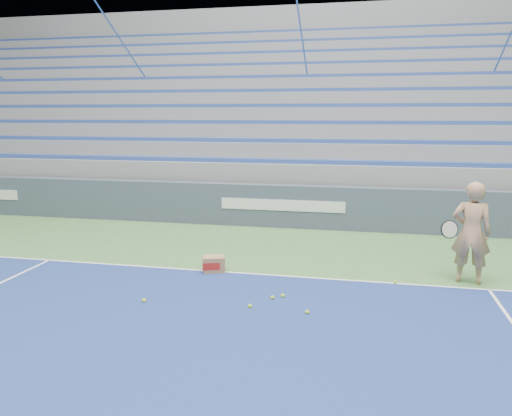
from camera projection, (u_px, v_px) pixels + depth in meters
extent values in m
cube|color=white|center=(249.00, 274.00, 9.16)|extent=(10.97, 0.05, 0.00)
cube|color=#3C485B|center=(283.00, 206.00, 12.91)|extent=(30.00, 0.30, 1.10)
cube|color=white|center=(282.00, 205.00, 12.75)|extent=(3.20, 0.02, 0.28)
cube|color=gray|center=(303.00, 183.00, 17.28)|extent=(30.00, 8.50, 1.10)
cube|color=gray|center=(304.00, 160.00, 17.13)|extent=(30.00, 8.50, 0.50)
cube|color=#284493|center=(287.00, 161.00, 13.35)|extent=(29.60, 0.42, 0.11)
cube|color=gray|center=(305.00, 144.00, 17.45)|extent=(30.00, 7.65, 0.50)
cube|color=#284493|center=(292.00, 141.00, 14.08)|extent=(29.60, 0.42, 0.11)
cube|color=gray|center=(307.00, 129.00, 17.76)|extent=(30.00, 6.80, 0.50)
cube|color=#284493|center=(296.00, 122.00, 14.80)|extent=(29.60, 0.42, 0.11)
cube|color=gray|center=(308.00, 115.00, 18.08)|extent=(30.00, 5.95, 0.50)
cube|color=#284493|center=(300.00, 105.00, 15.52)|extent=(29.60, 0.42, 0.11)
cube|color=gray|center=(310.00, 101.00, 18.39)|extent=(30.00, 5.10, 0.50)
cube|color=#284493|center=(303.00, 90.00, 16.25)|extent=(29.60, 0.42, 0.11)
cube|color=gray|center=(311.00, 88.00, 18.71)|extent=(30.00, 4.25, 0.50)
cube|color=#284493|center=(306.00, 76.00, 16.97)|extent=(29.60, 0.42, 0.11)
cube|color=gray|center=(313.00, 75.00, 19.02)|extent=(30.00, 3.40, 0.50)
cube|color=#284493|center=(309.00, 63.00, 17.69)|extent=(29.60, 0.42, 0.11)
cube|color=gray|center=(314.00, 63.00, 19.34)|extent=(30.00, 2.55, 0.50)
cube|color=#284493|center=(312.00, 52.00, 18.42)|extent=(29.60, 0.42, 0.11)
cube|color=gray|center=(315.00, 51.00, 19.65)|extent=(30.00, 1.70, 0.50)
cube|color=#284493|center=(314.00, 41.00, 19.14)|extent=(29.60, 0.42, 0.11)
cube|color=gray|center=(317.00, 39.00, 19.97)|extent=(30.00, 0.85, 0.50)
cube|color=#284493|center=(317.00, 31.00, 19.87)|extent=(29.60, 0.42, 0.11)
cube|color=gray|center=(317.00, 96.00, 21.08)|extent=(31.00, 0.40, 7.30)
cylinder|color=#376EC3|center=(137.00, 65.00, 17.75)|extent=(0.05, 8.53, 5.04)
cylinder|color=#376EC3|center=(305.00, 62.00, 16.53)|extent=(0.05, 8.53, 5.04)
cylinder|color=#376EC3|center=(500.00, 58.00, 15.31)|extent=(0.05, 8.53, 5.04)
imported|color=tan|center=(471.00, 233.00, 8.58)|extent=(0.71, 0.52, 1.78)
cylinder|color=black|center=(452.00, 232.00, 8.39)|extent=(0.12, 0.27, 0.08)
cylinder|color=beige|center=(449.00, 229.00, 8.13)|extent=(0.29, 0.16, 0.28)
torus|color=black|center=(449.00, 229.00, 8.13)|extent=(0.31, 0.18, 0.30)
cube|color=#936D47|center=(214.00, 264.00, 9.28)|extent=(0.48, 0.42, 0.30)
cube|color=#B21E19|center=(211.00, 267.00, 9.13)|extent=(0.30, 0.12, 0.13)
sphere|color=#AFDF2D|center=(283.00, 296.00, 7.99)|extent=(0.07, 0.07, 0.07)
sphere|color=#AFDF2D|center=(250.00, 306.00, 7.56)|extent=(0.07, 0.07, 0.07)
sphere|color=#AFDF2D|center=(307.00, 312.00, 7.33)|extent=(0.07, 0.07, 0.07)
sphere|color=#AFDF2D|center=(272.00, 298.00, 7.91)|extent=(0.07, 0.07, 0.07)
sphere|color=#AFDF2D|center=(395.00, 282.00, 8.64)|extent=(0.07, 0.07, 0.07)
sphere|color=#AFDF2D|center=(144.00, 300.00, 7.79)|extent=(0.07, 0.07, 0.07)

